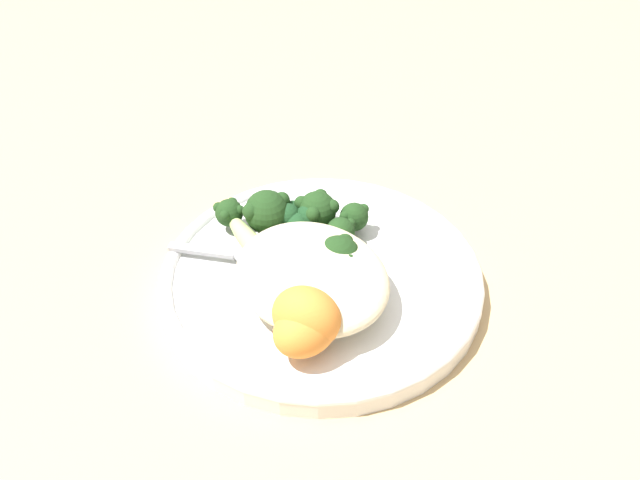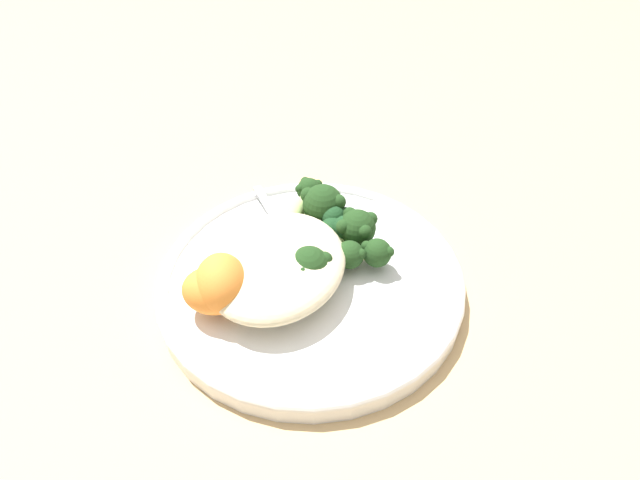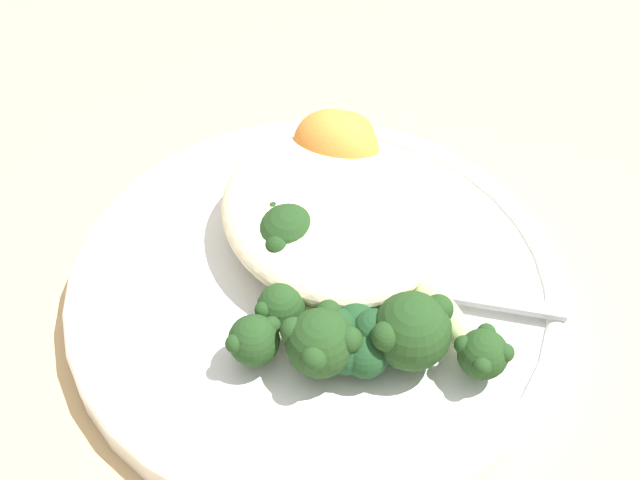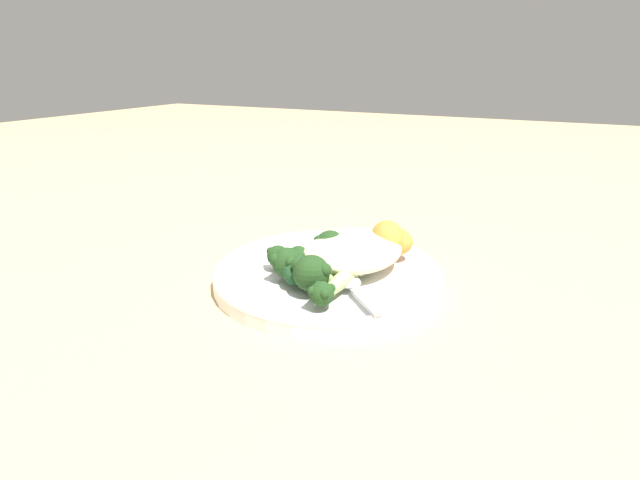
{
  "view_description": "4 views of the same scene",
  "coord_description": "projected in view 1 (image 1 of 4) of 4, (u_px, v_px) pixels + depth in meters",
  "views": [
    {
      "loc": [
        -0.36,
        0.24,
        0.39
      ],
      "look_at": [
        -0.02,
        0.02,
        0.05
      ],
      "focal_mm": 35.0,
      "sensor_mm": 36.0,
      "label": 1
    },
    {
      "loc": [
        -0.32,
        -0.11,
        0.35
      ],
      "look_at": [
        -0.02,
        0.01,
        0.06
      ],
      "focal_mm": 28.0,
      "sensor_mm": 36.0,
      "label": 2
    },
    {
      "loc": [
        0.26,
        -0.15,
        0.41
      ],
      "look_at": [
        -0.02,
        0.02,
        0.05
      ],
      "focal_mm": 50.0,
      "sensor_mm": 36.0,
      "label": 3
    },
    {
      "loc": [
        0.49,
        0.26,
        0.26
      ],
      "look_at": [
        -0.01,
        0.01,
        0.06
      ],
      "focal_mm": 28.0,
      "sensor_mm": 36.0,
      "label": 4
    }
  ],
  "objects": [
    {
      "name": "ground_plane",
      "position": [
        327.0,
        267.0,
        0.58
      ],
      "size": [
        4.0,
        4.0,
        0.0
      ],
      "primitive_type": "plane",
      "color": "tan"
    },
    {
      "name": "broccoli_stalk_1",
      "position": [
        334.0,
        269.0,
        0.52
      ],
      "size": [
        0.06,
        0.08,
        0.03
      ],
      "rotation": [
        0.0,
        0.0,
        4.15
      ],
      "color": "#ADC675",
      "rests_on": "plate"
    },
    {
      "name": "broccoli_stalk_0",
      "position": [
        328.0,
        285.0,
        0.5
      ],
      "size": [
        0.09,
        0.07,
        0.03
      ],
      "rotation": [
        0.0,
        0.0,
        3.71
      ],
      "color": "#ADC675",
      "rests_on": "plate"
    },
    {
      "name": "quinoa_mound",
      "position": [
        312.0,
        275.0,
        0.51
      ],
      "size": [
        0.14,
        0.12,
        0.04
      ],
      "primitive_type": "ellipsoid",
      "color": "beige",
      "rests_on": "plate"
    },
    {
      "name": "broccoli_stalk_4",
      "position": [
        334.0,
        233.0,
        0.56
      ],
      "size": [
        0.05,
        0.12,
        0.03
      ],
      "rotation": [
        0.0,
        0.0,
        4.95
      ],
      "color": "#ADC675",
      "rests_on": "plate"
    },
    {
      "name": "broccoli_stalk_6",
      "position": [
        268.0,
        222.0,
        0.56
      ],
      "size": [
        0.12,
        0.07,
        0.04
      ],
      "rotation": [
        0.0,
        0.0,
        5.87
      ],
      "color": "#ADC675",
      "rests_on": "plate"
    },
    {
      "name": "sweet_potato_chunk_0",
      "position": [
        317.0,
        284.0,
        0.5
      ],
      "size": [
        0.05,
        0.06,
        0.03
      ],
      "primitive_type": "ellipsoid",
      "rotation": [
        0.0,
        0.0,
        1.69
      ],
      "color": "orange",
      "rests_on": "plate"
    },
    {
      "name": "broccoli_stalk_2",
      "position": [
        332.0,
        260.0,
        0.52
      ],
      "size": [
        0.06,
        0.08,
        0.04
      ],
      "rotation": [
        0.0,
        0.0,
        4.27
      ],
      "color": "#ADC675",
      "rests_on": "plate"
    },
    {
      "name": "broccoli_stalk_5",
      "position": [
        308.0,
        224.0,
        0.56
      ],
      "size": [
        0.08,
        0.11,
        0.04
      ],
      "rotation": [
        0.0,
        0.0,
        5.29
      ],
      "color": "#ADC675",
      "rests_on": "plate"
    },
    {
      "name": "sweet_potato_chunk_2",
      "position": [
        306.0,
        317.0,
        0.46
      ],
      "size": [
        0.07,
        0.06,
        0.05
      ],
      "primitive_type": "ellipsoid",
      "rotation": [
        0.0,
        0.0,
        3.65
      ],
      "color": "orange",
      "rests_on": "plate"
    },
    {
      "name": "spoon",
      "position": [
        248.0,
        255.0,
        0.55
      ],
      "size": [
        0.09,
        0.09,
        0.01
      ],
      "rotation": [
        0.0,
        0.0,
        0.8
      ],
      "color": "#A3A3A8",
      "rests_on": "plate"
    },
    {
      "name": "plate",
      "position": [
        321.0,
        275.0,
        0.55
      ],
      "size": [
        0.28,
        0.28,
        0.02
      ],
      "color": "white",
      "rests_on": "ground_plane"
    },
    {
      "name": "sweet_potato_chunk_1",
      "position": [
        306.0,
        329.0,
        0.46
      ],
      "size": [
        0.05,
        0.06,
        0.04
      ],
      "primitive_type": "ellipsoid",
      "rotation": [
        0.0,
        0.0,
        1.76
      ],
      "color": "orange",
      "rests_on": "plate"
    },
    {
      "name": "kale_tuft",
      "position": [
        298.0,
        217.0,
        0.57
      ],
      "size": [
        0.04,
        0.04,
        0.03
      ],
      "color": "#193D1E",
      "rests_on": "plate"
    },
    {
      "name": "broccoli_stalk_7",
      "position": [
        245.0,
        234.0,
        0.56
      ],
      "size": [
        0.12,
        0.03,
        0.03
      ],
      "rotation": [
        0.0,
        0.0,
        6.25
      ],
      "color": "#ADC675",
      "rests_on": "plate"
    },
    {
      "name": "broccoli_stalk_3",
      "position": [
        323.0,
        246.0,
        0.55
      ],
      "size": [
        0.03,
        0.1,
        0.03
      ],
      "rotation": [
        0.0,
        0.0,
        4.84
      ],
      "color": "#ADC675",
      "rests_on": "plate"
    }
  ]
}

